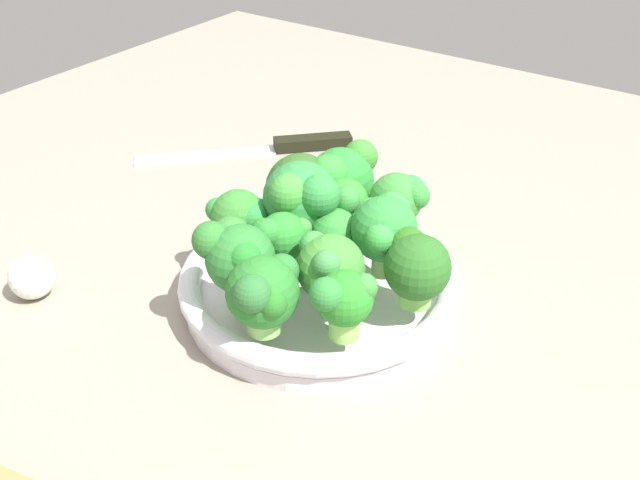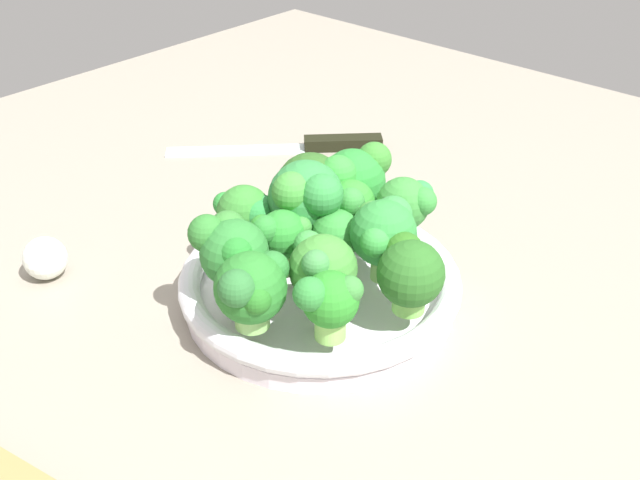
# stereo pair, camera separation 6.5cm
# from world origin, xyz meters

# --- Properties ---
(ground_plane) EXTENTS (1.30, 1.30, 0.03)m
(ground_plane) POSITION_xyz_m (0.00, 0.00, -0.01)
(ground_plane) COLOR gray
(bowl) EXTENTS (0.25, 0.25, 0.03)m
(bowl) POSITION_xyz_m (-0.01, 0.01, 0.02)
(bowl) COLOR white
(bowl) RESTS_ON ground_plane
(broccoli_floret_0) EXTENTS (0.06, 0.06, 0.07)m
(broccoli_floret_0) POSITION_xyz_m (0.01, 0.09, 0.08)
(broccoli_floret_0) COLOR #85BE4E
(broccoli_floret_0) RESTS_ON bowl
(broccoli_floret_1) EXTENTS (0.06, 0.08, 0.07)m
(broccoli_floret_1) POSITION_xyz_m (0.03, -0.07, 0.08)
(broccoli_floret_1) COLOR #94CA71
(broccoli_floret_1) RESTS_ON bowl
(broccoli_floret_2) EXTENTS (0.07, 0.07, 0.08)m
(broccoli_floret_2) POSITION_xyz_m (0.02, -0.00, 0.09)
(broccoli_floret_2) COLOR #75BF5F
(broccoli_floret_2) RESTS_ON bowl
(broccoli_floret_3) EXTENTS (0.05, 0.04, 0.05)m
(broccoli_floret_3) POSITION_xyz_m (-0.01, -0.00, 0.07)
(broccoli_floret_3) COLOR #7EB24D
(broccoli_floret_3) RESTS_ON bowl
(broccoli_floret_4) EXTENTS (0.04, 0.05, 0.06)m
(broccoli_floret_4) POSITION_xyz_m (0.01, 0.04, 0.07)
(broccoli_floret_4) COLOR #93CC6C
(broccoli_floret_4) RESTS_ON bowl
(broccoli_floret_5) EXTENTS (0.06, 0.07, 0.07)m
(broccoli_floret_5) POSITION_xyz_m (-0.06, -0.01, 0.08)
(broccoli_floret_5) COLOR #92C469
(broccoli_floret_5) RESTS_ON bowl
(broccoli_floret_6) EXTENTS (0.06, 0.05, 0.06)m
(broccoli_floret_6) POSITION_xyz_m (-0.05, 0.05, 0.07)
(broccoli_floret_6) COLOR #83B958
(broccoli_floret_6) RESTS_ON bowl
(broccoli_floret_7) EXTENTS (0.06, 0.05, 0.06)m
(broccoli_floret_7) POSITION_xyz_m (0.06, 0.03, 0.07)
(broccoli_floret_7) COLOR #87C14D
(broccoli_floret_7) RESTS_ON bowl
(broccoli_floret_8) EXTENTS (0.05, 0.05, 0.06)m
(broccoli_floret_8) POSITION_xyz_m (-0.04, -0.07, 0.07)
(broccoli_floret_8) COLOR #84C662
(broccoli_floret_8) RESTS_ON bowl
(broccoli_floret_9) EXTENTS (0.04, 0.05, 0.06)m
(broccoli_floret_9) POSITION_xyz_m (-0.08, 0.08, 0.07)
(broccoli_floret_9) COLOR #94D963
(broccoli_floret_9) RESTS_ON bowl
(broccoli_floret_10) EXTENTS (0.06, 0.05, 0.06)m
(broccoli_floret_10) POSITION_xyz_m (-0.10, 0.01, 0.07)
(broccoli_floret_10) COLOR #82CE58
(broccoli_floret_10) RESTS_ON bowl
(broccoli_floret_11) EXTENTS (0.07, 0.07, 0.07)m
(broccoli_floret_11) POSITION_xyz_m (0.05, -0.03, 0.07)
(broccoli_floret_11) COLOR #86C75D
(broccoli_floret_11) RESTS_ON bowl
(broccoli_floret_12) EXTENTS (0.06, 0.07, 0.06)m
(broccoli_floret_12) POSITION_xyz_m (-0.02, 0.11, 0.07)
(broccoli_floret_12) COLOR #92CC6B
(broccoli_floret_12) RESTS_ON bowl
(broccoli_floret_13) EXTENTS (0.05, 0.05, 0.06)m
(broccoli_floret_13) POSITION_xyz_m (0.00, -0.04, 0.07)
(broccoli_floret_13) COLOR #80C35F
(broccoli_floret_13) RESTS_ON bowl
(knife) EXTENTS (0.20, 0.21, 0.01)m
(knife) POSITION_xyz_m (0.21, -0.21, 0.01)
(knife) COLOR silver
(knife) RESTS_ON ground_plane
(garlic_bulb) EXTENTS (0.04, 0.04, 0.04)m
(garlic_bulb) POSITION_xyz_m (0.20, 0.15, 0.02)
(garlic_bulb) COLOR white
(garlic_bulb) RESTS_ON ground_plane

